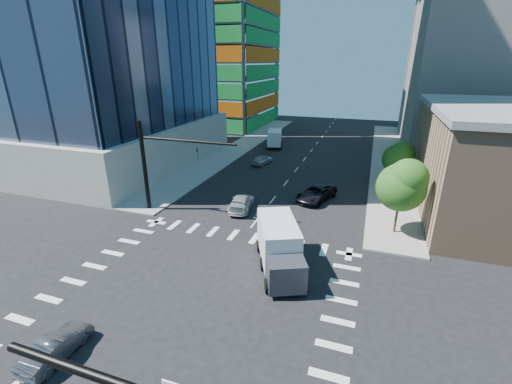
% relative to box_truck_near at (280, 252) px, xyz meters
% --- Properties ---
extents(ground, '(160.00, 160.00, 0.00)m').
position_rel_box_truck_near_xyz_m(ground, '(-4.33, -5.05, -1.52)').
color(ground, black).
rests_on(ground, ground).
extents(road_markings, '(20.00, 20.00, 0.01)m').
position_rel_box_truck_near_xyz_m(road_markings, '(-4.33, -5.05, -1.52)').
color(road_markings, silver).
rests_on(road_markings, ground).
extents(sidewalk_ne, '(5.00, 60.00, 0.15)m').
position_rel_box_truck_near_xyz_m(sidewalk_ne, '(8.17, 34.95, -1.45)').
color(sidewalk_ne, gray).
rests_on(sidewalk_ne, ground).
extents(sidewalk_nw, '(5.00, 60.00, 0.15)m').
position_rel_box_truck_near_xyz_m(sidewalk_nw, '(-16.83, 34.95, -1.45)').
color(sidewalk_nw, gray).
rests_on(sidewalk_nw, ground).
extents(construction_building, '(25.16, 34.50, 70.60)m').
position_rel_box_truck_near_xyz_m(construction_building, '(-31.74, 56.88, 23.09)').
color(construction_building, slate).
rests_on(construction_building, ground).
extents(bg_building_ne, '(24.00, 30.00, 28.00)m').
position_rel_box_truck_near_xyz_m(bg_building_ne, '(22.67, 49.95, 12.48)').
color(bg_building_ne, slate).
rests_on(bg_building_ne, ground).
extents(signal_mast_nw, '(10.20, 0.40, 9.00)m').
position_rel_box_truck_near_xyz_m(signal_mast_nw, '(-14.33, 6.45, 3.97)').
color(signal_mast_nw, black).
rests_on(signal_mast_nw, sidewalk_nw).
extents(tree_south, '(4.16, 4.16, 6.82)m').
position_rel_box_truck_near_xyz_m(tree_south, '(8.30, 8.85, 3.17)').
color(tree_south, '#382316').
rests_on(tree_south, sidewalk_ne).
extents(tree_north, '(3.54, 3.52, 5.78)m').
position_rel_box_truck_near_xyz_m(tree_north, '(8.60, 20.85, 2.47)').
color(tree_north, '#382316').
rests_on(tree_north, sidewalk_ne).
extents(car_nb_far, '(4.34, 6.30, 1.60)m').
position_rel_box_truck_near_xyz_m(car_nb_far, '(0.22, 14.51, -0.72)').
color(car_nb_far, black).
rests_on(car_nb_far, ground).
extents(car_sb_near, '(2.91, 5.43, 1.50)m').
position_rel_box_truck_near_xyz_m(car_sb_near, '(-6.71, 9.51, -0.77)').
color(car_sb_near, silver).
rests_on(car_sb_near, ground).
extents(car_sb_mid, '(2.57, 4.36, 1.39)m').
position_rel_box_truck_near_xyz_m(car_sb_mid, '(-9.79, 26.01, -0.82)').
color(car_sb_mid, '#B7BCC0').
rests_on(car_sb_mid, ground).
extents(car_sb_cross, '(1.49, 3.96, 1.29)m').
position_rel_box_truck_near_xyz_m(car_sb_cross, '(-8.84, -11.42, -0.88)').
color(car_sb_cross, '#4B4C50').
rests_on(car_sb_cross, ground).
extents(box_truck_near, '(5.25, 7.12, 3.44)m').
position_rel_box_truck_near_xyz_m(box_truck_near, '(0.00, 0.00, 0.00)').
color(box_truck_near, black).
rests_on(box_truck_near, ground).
extents(box_truck_far, '(3.76, 6.29, 3.08)m').
position_rel_box_truck_near_xyz_m(box_truck_far, '(-11.18, 37.71, -0.16)').
color(box_truck_far, black).
rests_on(box_truck_far, ground).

